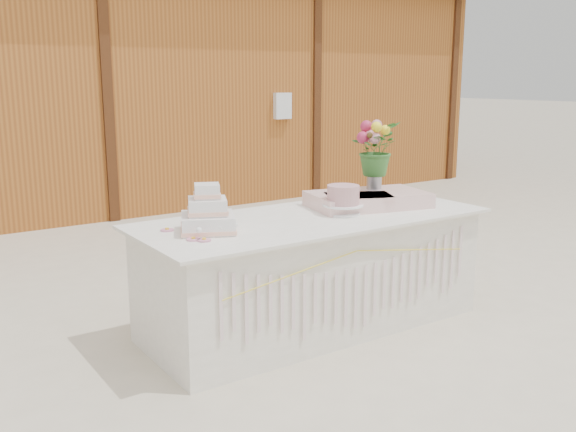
% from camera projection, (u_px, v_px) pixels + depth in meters
% --- Properties ---
extents(ground, '(80.00, 80.00, 0.00)m').
position_uv_depth(ground, '(312.00, 325.00, 4.44)').
color(ground, beige).
rests_on(ground, ground).
extents(barn, '(12.60, 4.60, 3.30)m').
position_uv_depth(barn, '(58.00, 78.00, 8.92)').
color(barn, '#995820').
rests_on(barn, ground).
extents(cake_table, '(2.40, 1.00, 0.77)m').
position_uv_depth(cake_table, '(313.00, 272.00, 4.36)').
color(cake_table, white).
rests_on(cake_table, ground).
extents(wedding_cake, '(0.43, 0.43, 0.29)m').
position_uv_depth(wedding_cake, '(208.00, 216.00, 3.84)').
color(wedding_cake, white).
rests_on(wedding_cake, cake_table).
extents(pink_cake_stand, '(0.28, 0.28, 0.20)m').
position_uv_depth(pink_cake_stand, '(343.00, 198.00, 4.32)').
color(pink_cake_stand, white).
rests_on(pink_cake_stand, cake_table).
extents(satin_runner, '(0.91, 0.65, 0.10)m').
position_uv_depth(satin_runner, '(368.00, 199.00, 4.60)').
color(satin_runner, beige).
rests_on(satin_runner, cake_table).
extents(flower_vase, '(0.11, 0.11, 0.15)m').
position_uv_depth(flower_vase, '(374.00, 179.00, 4.71)').
color(flower_vase, '#A1A1A6').
rests_on(flower_vase, satin_runner).
extents(bouquet, '(0.45, 0.42, 0.39)m').
position_uv_depth(bouquet, '(375.00, 142.00, 4.65)').
color(bouquet, '#36712D').
rests_on(bouquet, flower_vase).
extents(loose_flowers, '(0.16, 0.39, 0.02)m').
position_uv_depth(loose_flowers, '(180.00, 234.00, 3.76)').
color(loose_flowers, pink).
rests_on(loose_flowers, cake_table).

